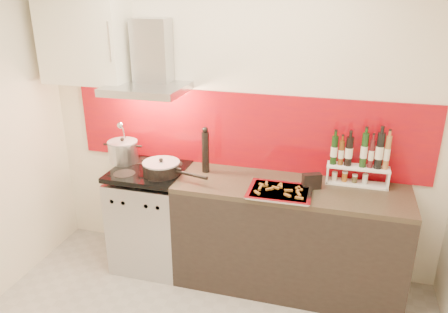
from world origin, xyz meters
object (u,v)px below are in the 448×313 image
(counter, at_px, (288,237))
(saute_pan, at_px, (162,168))
(stock_pot, at_px, (123,151))
(baking_tray, at_px, (280,191))
(range_stove, at_px, (152,218))
(pepper_mill, at_px, (205,150))

(counter, distance_m, saute_pan, 1.17)
(counter, distance_m, stock_pot, 1.58)
(counter, bearing_deg, baking_tray, -114.59)
(stock_pot, relative_size, baking_tray, 0.54)
(range_stove, relative_size, stock_pot, 3.52)
(range_stove, xyz_separation_m, pepper_mill, (0.47, 0.10, 0.65))
(pepper_mill, bearing_deg, baking_tray, -20.23)
(range_stove, distance_m, baking_tray, 1.24)
(stock_pot, relative_size, saute_pan, 0.45)
(range_stove, height_order, counter, range_stove)
(stock_pot, distance_m, baking_tray, 1.44)
(stock_pot, bearing_deg, range_stove, -19.47)
(range_stove, bearing_deg, baking_tray, -7.27)
(counter, relative_size, saute_pan, 3.11)
(saute_pan, bearing_deg, counter, 4.04)
(stock_pot, distance_m, saute_pan, 0.47)
(counter, xyz_separation_m, pepper_mill, (-0.73, 0.09, 0.64))
(pepper_mill, distance_m, baking_tray, 0.72)
(range_stove, relative_size, saute_pan, 1.57)
(stock_pot, bearing_deg, pepper_mill, -0.05)
(stock_pot, height_order, saute_pan, stock_pot)
(counter, height_order, stock_pot, stock_pot)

